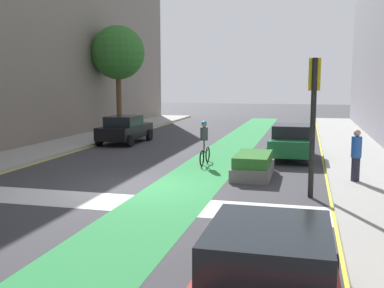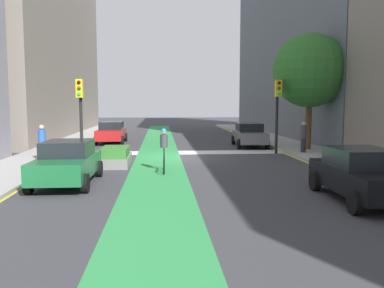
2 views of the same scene
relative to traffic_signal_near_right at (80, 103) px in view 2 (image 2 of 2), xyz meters
The scene contains 18 objects.
ground_plane 6.12m from the traffic_signal_near_right, behind, with size 120.00×120.00×0.00m, color #38383D.
bike_lane_paint 4.99m from the traffic_signal_near_right, behind, with size 2.40×60.00×0.01m, color #2D8C47.
crosswalk_band 6.46m from the traffic_signal_near_right, 159.05° to the right, with size 12.00×1.80×0.01m, color silver.
sidewalk_left 13.19m from the traffic_signal_near_right, behind, with size 3.00×60.00×0.15m, color #9E9E99.
curb_stripe_left 11.75m from the traffic_signal_near_right, behind, with size 0.16×60.00×0.01m, color yellow.
sidewalk_right 3.55m from the traffic_signal_near_right, ahead, with size 3.00×60.00×0.15m, color #9E9E99.
curb_stripe_right 2.98m from the traffic_signal_near_right, ahead, with size 0.16×60.00×0.01m, color yellow.
traffic_signal_near_right is the anchor object (origin of this frame).
traffic_signal_near_left 10.95m from the traffic_signal_near_right, behind, with size 0.35×0.52×4.24m.
car_green_right_far 7.27m from the traffic_signal_near_right, 96.83° to the left, with size 2.04×4.21×1.57m.
car_black_left_far 14.51m from the traffic_signal_near_right, 135.32° to the left, with size 2.11×4.24×1.57m.
car_red_right_near 8.33m from the traffic_signal_near_right, 94.35° to the right, with size 2.02×4.20×1.57m.
car_grey_left_near 11.56m from the traffic_signal_near_right, 153.53° to the right, with size 2.19×4.28×1.57m.
cyclist_in_lane 6.57m from the traffic_signal_near_right, 133.62° to the left, with size 0.32×1.73×1.86m.
pedestrian_sidewalk_right_a 3.06m from the traffic_signal_near_right, 52.78° to the left, with size 0.34×0.34×1.74m.
pedestrian_sidewalk_left_a 12.39m from the traffic_signal_near_right, behind, with size 0.34×0.34×1.74m.
street_tree_near 13.42m from the traffic_signal_near_right, behind, with size 4.40×4.40×6.91m.
median_planter 4.15m from the traffic_signal_near_right, 128.45° to the left, with size 1.36×2.75×0.85m.
Camera 2 is at (1.19, 21.63, 2.93)m, focal length 37.64 mm.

